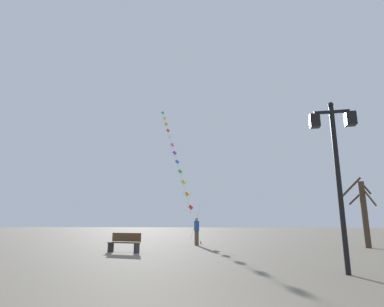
# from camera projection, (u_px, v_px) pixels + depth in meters

# --- Properties ---
(ground_plane) EXTENTS (160.00, 160.00, 0.00)m
(ground_plane) POSITION_uv_depth(u_px,v_px,m) (247.00, 243.00, 21.52)
(ground_plane) COLOR #756B5B
(twin_lantern_lamp_post) EXTENTS (1.27, 0.28, 4.89)m
(twin_lantern_lamp_post) POSITION_uv_depth(u_px,v_px,m) (336.00, 151.00, 8.94)
(twin_lantern_lamp_post) COLOR black
(twin_lantern_lamp_post) RESTS_ON ground_plane
(kite_train) EXTENTS (7.21, 13.57, 14.76)m
(kite_train) POSITION_uv_depth(u_px,v_px,m) (175.00, 154.00, 29.71)
(kite_train) COLOR brown
(kite_train) RESTS_ON ground_plane
(kite_flyer) EXTENTS (0.40, 0.62, 1.71)m
(kite_flyer) POSITION_uv_depth(u_px,v_px,m) (197.00, 230.00, 19.27)
(kite_flyer) COLOR brown
(kite_flyer) RESTS_ON ground_plane
(bare_tree) EXTENTS (1.92, 1.65, 3.97)m
(bare_tree) POSITION_uv_depth(u_px,v_px,m) (364.00, 211.00, 17.53)
(bare_tree) COLOR #423323
(bare_tree) RESTS_ON ground_plane
(park_bench) EXTENTS (1.65, 0.72, 0.89)m
(park_bench) POSITION_uv_depth(u_px,v_px,m) (125.00, 243.00, 14.61)
(park_bench) COLOR brown
(park_bench) RESTS_ON ground_plane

